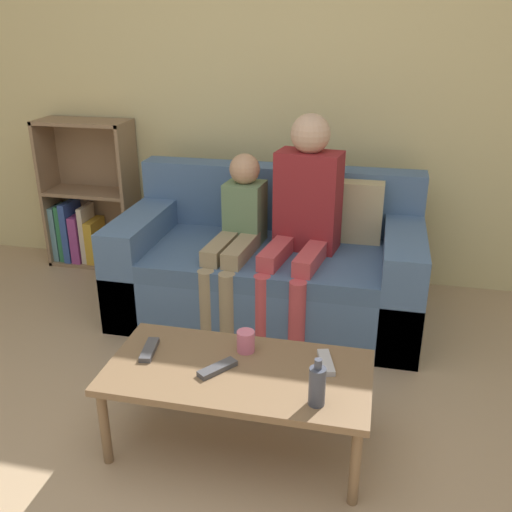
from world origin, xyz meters
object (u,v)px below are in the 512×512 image
object	(u,v)px
person_child	(237,232)
tv_remote_0	(217,368)
coffee_table	(238,377)
tv_remote_1	(149,350)
bottle	(317,385)
bookshelf	(88,207)
couch	(271,268)
person_adult	(304,209)
tv_remote_2	(326,362)
cup_near	(246,341)

from	to	relation	value
person_child	tv_remote_0	world-z (taller)	person_child
coffee_table	tv_remote_1	size ratio (longest dim) A/B	6.05
person_child	bottle	bearing A→B (deg)	-58.09
tv_remote_0	bookshelf	bearing A→B (deg)	167.30
couch	person_adult	distance (m)	0.46
person_adult	tv_remote_2	size ratio (longest dim) A/B	6.79
person_adult	bottle	distance (m)	1.31
person_adult	tv_remote_0	distance (m)	1.19
bookshelf	person_child	world-z (taller)	bookshelf
tv_remote_2	cup_near	bearing A→B (deg)	159.32
bottle	person_child	bearing A→B (deg)	116.67
person_adult	tv_remote_1	xyz separation A→B (m)	(-0.49, -1.07, -0.31)
bookshelf	tv_remote_1	world-z (taller)	bookshelf
bookshelf	person_adult	bearing A→B (deg)	-19.04
person_child	tv_remote_1	xyz separation A→B (m)	(-0.12, -1.01, -0.17)
person_child	bottle	distance (m)	1.35
bookshelf	tv_remote_2	distance (m)	2.44
tv_remote_0	person_child	bearing A→B (deg)	137.01
cup_near	bottle	distance (m)	0.44
cup_near	tv_remote_2	world-z (taller)	cup_near
bookshelf	cup_near	xyz separation A→B (m)	(1.53, -1.53, 0.00)
bottle	couch	bearing A→B (deg)	108.03
couch	tv_remote_2	size ratio (longest dim) A/B	9.86
tv_remote_2	bottle	world-z (taller)	bottle
cup_near	bottle	world-z (taller)	bottle
couch	person_child	bearing A→B (deg)	-142.19
cup_near	person_adult	bearing A→B (deg)	84.36
cup_near	tv_remote_0	bearing A→B (deg)	-114.21
coffee_table	bottle	world-z (taller)	bottle
couch	tv_remote_2	world-z (taller)	couch
person_child	cup_near	world-z (taller)	person_child
bookshelf	tv_remote_1	xyz separation A→B (m)	(1.14, -1.63, -0.03)
couch	bookshelf	world-z (taller)	bookshelf
tv_remote_1	bottle	size ratio (longest dim) A/B	0.93
bookshelf	person_adult	distance (m)	1.75
couch	tv_remote_0	xyz separation A→B (m)	(0.03, -1.22, 0.09)
tv_remote_0	tv_remote_1	xyz separation A→B (m)	(-0.32, 0.07, 0.00)
tv_remote_2	bottle	distance (m)	0.27
couch	cup_near	xyz separation A→B (m)	(0.10, -1.05, 0.13)
couch	bottle	world-z (taller)	couch
couch	cup_near	world-z (taller)	couch
couch	tv_remote_1	world-z (taller)	couch
coffee_table	bottle	bearing A→B (deg)	-24.71
bookshelf	coffee_table	xyz separation A→B (m)	(1.53, -1.67, -0.08)
person_child	tv_remote_0	distance (m)	1.11
tv_remote_0	bottle	size ratio (longest dim) A/B	0.87
couch	person_child	xyz separation A→B (m)	(-0.17, -0.13, 0.26)
cup_near	bottle	bearing A→B (deg)	-41.06
person_adult	tv_remote_2	xyz separation A→B (m)	(0.24, -1.00, -0.31)
tv_remote_0	tv_remote_2	size ratio (longest dim) A/B	0.93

